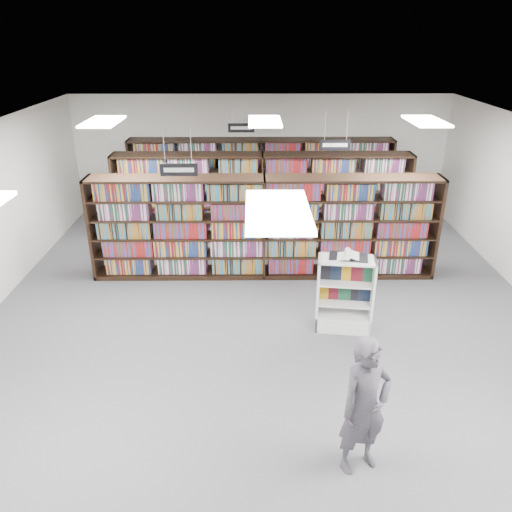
{
  "coord_description": "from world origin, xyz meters",
  "views": [
    {
      "loc": [
        -0.24,
        -7.43,
        4.71
      ],
      "look_at": [
        -0.18,
        0.5,
        1.1
      ],
      "focal_mm": 35.0,
      "sensor_mm": 36.0,
      "label": 1
    }
  ],
  "objects_px": {
    "shopper": "(365,406)",
    "endcap_display": "(344,304)",
    "open_book": "(348,255)",
    "bookshelf_row_near": "(264,228)"
  },
  "relations": [
    {
      "from": "shopper",
      "to": "endcap_display",
      "type": "bearing_deg",
      "value": 60.87
    },
    {
      "from": "open_book",
      "to": "shopper",
      "type": "relative_size",
      "value": 0.39
    },
    {
      "from": "bookshelf_row_near",
      "to": "endcap_display",
      "type": "height_order",
      "value": "bookshelf_row_near"
    },
    {
      "from": "open_book",
      "to": "bookshelf_row_near",
      "type": "bearing_deg",
      "value": 134.6
    },
    {
      "from": "bookshelf_row_near",
      "to": "endcap_display",
      "type": "distance_m",
      "value": 2.51
    },
    {
      "from": "endcap_display",
      "to": "open_book",
      "type": "height_order",
      "value": "open_book"
    },
    {
      "from": "bookshelf_row_near",
      "to": "shopper",
      "type": "height_order",
      "value": "bookshelf_row_near"
    },
    {
      "from": "bookshelf_row_near",
      "to": "endcap_display",
      "type": "relative_size",
      "value": 5.33
    },
    {
      "from": "endcap_display",
      "to": "shopper",
      "type": "height_order",
      "value": "shopper"
    },
    {
      "from": "endcap_display",
      "to": "shopper",
      "type": "xyz_separation_m",
      "value": [
        -0.3,
        -3.02,
        0.42
      ]
    }
  ]
}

